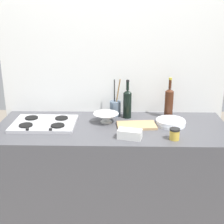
% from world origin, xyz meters
% --- Properties ---
extents(ground_plane, '(6.00, 6.00, 0.00)m').
position_xyz_m(ground_plane, '(0.00, 0.00, 0.00)').
color(ground_plane, gray).
rests_on(ground_plane, ground).
extents(counter_block, '(1.80, 0.70, 0.90)m').
position_xyz_m(counter_block, '(0.00, 0.00, 0.45)').
color(counter_block, '#4C4C51').
rests_on(counter_block, ground).
extents(backsplash_panel, '(1.90, 0.06, 2.31)m').
position_xyz_m(backsplash_panel, '(0.00, 0.38, 1.16)').
color(backsplash_panel, white).
rests_on(backsplash_panel, ground).
extents(stovetop_hob, '(0.49, 0.36, 0.04)m').
position_xyz_m(stovetop_hob, '(-0.53, 0.02, 0.91)').
color(stovetop_hob, '#B2B2B7').
rests_on(stovetop_hob, counter_block).
extents(plate_stack, '(0.23, 0.23, 0.04)m').
position_xyz_m(plate_stack, '(0.46, 0.04, 0.92)').
color(plate_stack, white).
rests_on(plate_stack, counter_block).
extents(wine_bottle_leftmost, '(0.07, 0.07, 0.34)m').
position_xyz_m(wine_bottle_leftmost, '(0.46, 0.22, 1.03)').
color(wine_bottle_leftmost, '#472314').
rests_on(wine_bottle_leftmost, counter_block).
extents(wine_bottle_mid_left, '(0.07, 0.07, 0.32)m').
position_xyz_m(wine_bottle_mid_left, '(0.12, 0.21, 1.02)').
color(wine_bottle_mid_left, black).
rests_on(wine_bottle_mid_left, counter_block).
extents(mixing_bowl, '(0.20, 0.20, 0.08)m').
position_xyz_m(mixing_bowl, '(-0.05, 0.09, 0.94)').
color(mixing_bowl, white).
rests_on(mixing_bowl, counter_block).
extents(butter_dish, '(0.18, 0.12, 0.07)m').
position_xyz_m(butter_dish, '(0.13, -0.22, 0.93)').
color(butter_dish, white).
rests_on(butter_dish, counter_block).
extents(utensil_crock, '(0.09, 0.09, 0.32)m').
position_xyz_m(utensil_crock, '(0.02, 0.26, 0.97)').
color(utensil_crock, slate).
rests_on(utensil_crock, counter_block).
extents(condiment_jar_front, '(0.07, 0.07, 0.08)m').
position_xyz_m(condiment_jar_front, '(0.44, -0.23, 0.94)').
color(condiment_jar_front, gold).
rests_on(condiment_jar_front, counter_block).
extents(cutting_board, '(0.31, 0.20, 0.02)m').
position_xyz_m(cutting_board, '(0.19, 0.01, 0.91)').
color(cutting_board, tan).
rests_on(cutting_board, counter_block).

